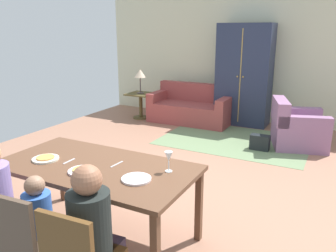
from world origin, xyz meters
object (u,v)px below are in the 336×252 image
(dining_chair_child, at_px, (25,238))
(armoire, at_px, (244,75))
(armchair, at_px, (296,128))
(plate_near_child, at_px, (82,171))
(dining_table, at_px, (96,172))
(handbag, at_px, (260,142))
(wine_glass, at_px, (169,157))
(person_woman, at_px, (94,241))
(couch, at_px, (191,108))
(side_table, at_px, (141,102))
(plate_near_man, at_px, (46,159))
(person_child, at_px, (43,233))
(plate_near_woman, at_px, (136,179))
(table_lamp, at_px, (140,74))

(dining_chair_child, bearing_deg, armoire, 89.50)
(armchair, bearing_deg, plate_near_child, -108.31)
(dining_table, distance_m, handbag, 3.41)
(plate_near_child, bearing_deg, wine_glass, 28.32)
(person_woman, bearing_deg, dining_chair_child, -160.78)
(couch, bearing_deg, wine_glass, -68.82)
(side_table, bearing_deg, dining_table, -62.95)
(dining_table, height_order, couch, couch)
(plate_near_child, bearing_deg, plate_near_man, 173.29)
(dining_chair_child, height_order, person_child, person_child)
(plate_near_man, xyz_separation_m, person_woman, (1.02, -0.54, -0.26))
(plate_near_woman, relative_size, person_woman, 0.23)
(person_child, bearing_deg, plate_near_child, 89.74)
(wine_glass, relative_size, person_woman, 0.17)
(plate_near_woman, relative_size, armchair, 0.23)
(plate_near_man, distance_m, handbag, 3.69)
(couch, bearing_deg, plate_near_man, -84.15)
(armoire, bearing_deg, person_woman, -85.24)
(armchair, height_order, side_table, armchair)
(plate_near_child, height_order, person_child, person_child)
(plate_near_man, distance_m, plate_near_woman, 1.02)
(dining_chair_child, bearing_deg, couch, 100.58)
(plate_near_woman, bearing_deg, plate_near_child, -171.09)
(handbag, bearing_deg, couch, 146.91)
(plate_near_child, distance_m, table_lamp, 4.84)
(plate_near_man, height_order, couch, couch)
(table_lamp, bearing_deg, dining_table, -62.95)
(armchair, xyz_separation_m, armoire, (-1.25, 1.04, 0.73))
(plate_near_child, distance_m, armoire, 4.97)
(wine_glass, bearing_deg, couch, 111.18)
(couch, bearing_deg, handbag, -33.09)
(table_lamp, bearing_deg, side_table, -90.00)
(dining_table, height_order, wine_glass, wine_glass)
(table_lamp, bearing_deg, armoire, 15.86)
(dining_table, height_order, armchair, armchair)
(person_child, bearing_deg, armoire, 89.40)
(person_woman, bearing_deg, person_child, -179.42)
(person_child, xyz_separation_m, person_woman, (0.51, 0.01, 0.08))
(dining_table, bearing_deg, side_table, 117.05)
(table_lamp, bearing_deg, plate_near_man, -69.33)
(plate_near_child, xyz_separation_m, dining_chair_child, (0.01, -0.66, -0.28))
(wine_glass, xyz_separation_m, table_lamp, (-2.80, 3.99, 0.12))
(dining_table, height_order, plate_near_woman, plate_near_woman)
(armoire, height_order, side_table, armoire)
(armchair, bearing_deg, person_woman, -100.18)
(person_child, distance_m, person_woman, 0.52)
(person_woman, distance_m, couch, 5.30)
(plate_near_woman, bearing_deg, handbag, 85.05)
(wine_glass, height_order, dining_chair_child, wine_glass)
(person_woman, relative_size, armchair, 1.03)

